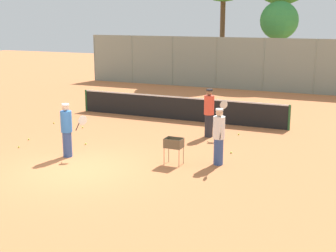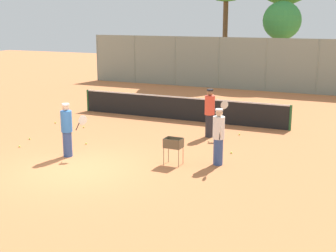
% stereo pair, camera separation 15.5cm
% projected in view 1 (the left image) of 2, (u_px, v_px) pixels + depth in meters
% --- Properties ---
extents(ground_plane, '(80.00, 80.00, 0.00)m').
position_uv_depth(ground_plane, '(78.00, 170.00, 14.30)').
color(ground_plane, '#C67242').
extents(tennis_net, '(10.01, 0.10, 1.07)m').
position_uv_depth(tennis_net, '(178.00, 108.00, 21.17)').
color(tennis_net, '#26592D').
rests_on(tennis_net, ground_plane).
extents(back_fence, '(21.82, 0.08, 3.31)m').
position_uv_depth(back_fence, '(239.00, 64.00, 29.81)').
color(back_fence, gray).
rests_on(back_fence, ground_plane).
extents(tree_2, '(2.57, 2.57, 5.62)m').
position_uv_depth(tree_2, '(279.00, 21.00, 31.37)').
color(tree_2, brown).
rests_on(tree_2, ground_plane).
extents(player_white_outfit, '(0.89, 0.48, 1.80)m').
position_uv_depth(player_white_outfit, '(67.00, 130.00, 15.47)').
color(player_white_outfit, '#334C8C').
rests_on(player_white_outfit, ground_plane).
extents(player_red_cap, '(0.51, 0.87, 1.80)m').
position_uv_depth(player_red_cap, '(219.00, 136.00, 14.63)').
color(player_red_cap, '#334C8C').
rests_on(player_red_cap, ground_plane).
extents(player_yellow_shirt, '(0.94, 0.39, 1.88)m').
position_uv_depth(player_yellow_shirt, '(209.00, 112.00, 18.06)').
color(player_yellow_shirt, '#26262D').
rests_on(player_yellow_shirt, ground_plane).
extents(ball_cart, '(0.56, 0.41, 0.87)m').
position_uv_depth(ball_cart, '(174.00, 145.00, 14.68)').
color(ball_cart, brown).
rests_on(ball_cart, ground_plane).
extents(tennis_ball_0, '(0.07, 0.07, 0.07)m').
position_uv_depth(tennis_ball_0, '(179.00, 144.00, 17.17)').
color(tennis_ball_0, '#D1E54C').
rests_on(tennis_ball_0, ground_plane).
extents(tennis_ball_1, '(0.07, 0.07, 0.07)m').
position_uv_depth(tennis_ball_1, '(231.00, 153.00, 16.04)').
color(tennis_ball_1, '#D1E54C').
rests_on(tennis_ball_1, ground_plane).
extents(tennis_ball_2, '(0.07, 0.07, 0.07)m').
position_uv_depth(tennis_ball_2, '(239.00, 134.00, 18.54)').
color(tennis_ball_2, '#D1E54C').
rests_on(tennis_ball_2, ground_plane).
extents(tennis_ball_3, '(0.07, 0.07, 0.07)m').
position_uv_depth(tennis_ball_3, '(19.00, 147.00, 16.74)').
color(tennis_ball_3, '#D1E54C').
rests_on(tennis_ball_3, ground_plane).
extents(tennis_ball_4, '(0.07, 0.07, 0.07)m').
position_uv_depth(tennis_ball_4, '(29.00, 139.00, 17.79)').
color(tennis_ball_4, '#D1E54C').
rests_on(tennis_ball_4, ground_plane).
extents(tennis_ball_5, '(0.07, 0.07, 0.07)m').
position_uv_depth(tennis_ball_5, '(86.00, 144.00, 17.15)').
color(tennis_ball_5, '#D1E54C').
rests_on(tennis_ball_5, ground_plane).
extents(tennis_ball_6, '(0.07, 0.07, 0.07)m').
position_uv_depth(tennis_ball_6, '(54.00, 123.00, 20.50)').
color(tennis_ball_6, '#D1E54C').
rests_on(tennis_ball_6, ground_plane).
extents(tennis_ball_7, '(0.07, 0.07, 0.07)m').
position_uv_depth(tennis_ball_7, '(83.00, 127.00, 19.71)').
color(tennis_ball_7, '#D1E54C').
rests_on(tennis_ball_7, ground_plane).
extents(parked_car, '(4.20, 1.70, 1.60)m').
position_uv_depth(parked_car, '(197.00, 69.00, 35.68)').
color(parked_car, '#3F4C8C').
rests_on(parked_car, ground_plane).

